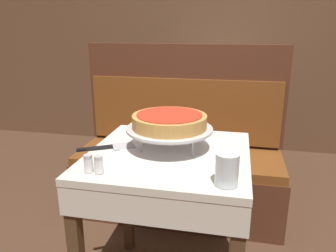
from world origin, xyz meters
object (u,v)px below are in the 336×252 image
booth_bench (179,167)px  salt_shaker (88,164)px  pizza_pan_stand (169,130)px  pepper_shaker (99,165)px  dining_table_rear (219,98)px  deep_dish_pizza (169,121)px  napkin_holder (167,122)px  water_glass_near (227,169)px  pizza_server (108,147)px  dining_table_front (169,174)px  condiment_caddy (231,81)px

booth_bench → salt_shaker: booth_bench is taller
pizza_pan_stand → pepper_shaker: (-0.21, -0.30, -0.06)m
dining_table_rear → booth_bench: bearing=-103.3°
pizza_pan_stand → deep_dish_pizza: (0.00, 0.00, 0.04)m
salt_shaker → napkin_holder: napkin_holder is taller
pizza_pan_stand → water_glass_near: size_ratio=3.34×
pizza_server → pepper_shaker: bearing=-75.4°
water_glass_near → pepper_shaker: 0.47m
deep_dish_pizza → salt_shaker: (-0.25, -0.30, -0.10)m
pepper_shaker → dining_table_rear: bearing=80.6°
deep_dish_pizza → dining_table_front: bearing=-81.3°
dining_table_rear → deep_dish_pizza: bearing=-94.1°
dining_table_front → pepper_shaker: 0.37m
booth_bench → water_glass_near: (0.35, -1.08, 0.49)m
dining_table_front → napkin_holder: bearing=104.2°
booth_bench → salt_shaker: bearing=-98.2°
dining_table_front → salt_shaker: salt_shaker is taller
salt_shaker → condiment_caddy: condiment_caddy is taller
dining_table_front → pepper_shaker: pepper_shaker is taller
dining_table_front → pizza_server: (-0.28, -0.01, 0.11)m
water_glass_near → napkin_holder: water_glass_near is taller
salt_shaker → pepper_shaker: bearing=0.0°
pizza_server → napkin_holder: size_ratio=2.50×
dining_table_front → condiment_caddy: bearing=83.1°
dining_table_front → pepper_shaker: (-0.21, -0.27, 0.14)m
pizza_server → napkin_holder: (0.20, 0.32, 0.04)m
dining_table_front → condiment_caddy: 1.79m
booth_bench → pepper_shaker: 1.19m
pizza_server → dining_table_front: bearing=3.1°
pizza_pan_stand → deep_dish_pizza: deep_dish_pizza is taller
condiment_caddy → napkin_holder: bearing=-101.1°
salt_shaker → pizza_pan_stand: bearing=50.8°
dining_table_rear → water_glass_near: size_ratio=6.75×
dining_table_rear → pepper_shaker: (-0.32, -1.97, 0.14)m
pepper_shaker → napkin_holder: 0.58m
deep_dish_pizza → condiment_caddy: bearing=82.8°
pizza_pan_stand → salt_shaker: size_ratio=5.52×
dining_table_front → deep_dish_pizza: (-0.01, 0.03, 0.24)m
dining_table_front → napkin_holder: (-0.08, 0.30, 0.15)m
booth_bench → dining_table_front: bearing=-83.3°
pizza_server → napkin_holder: bearing=57.6°
pizza_server → napkin_holder: 0.38m
pepper_shaker → napkin_holder: (0.13, 0.57, 0.01)m
booth_bench → condiment_caddy: booth_bench is taller
condiment_caddy → pizza_pan_stand: bearing=-97.2°
dining_table_rear → napkin_holder: (-0.19, -1.40, 0.15)m
salt_shaker → napkin_holder: size_ratio=0.69×
pizza_pan_stand → salt_shaker: 0.39m
pizza_pan_stand → pepper_shaker: pizza_pan_stand is taller
salt_shaker → pepper_shaker: size_ratio=1.01×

